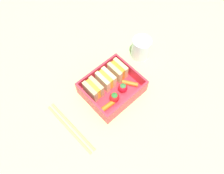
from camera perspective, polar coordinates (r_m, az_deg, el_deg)
ground_plane at (r=66.43cm, az=0.00°, el=-1.54°), size 120.00×120.00×2.00cm
bento_tray at (r=65.01cm, az=0.00°, el=-0.89°), size 15.88×13.66×1.20cm
bento_rim at (r=62.71cm, az=0.00°, el=0.23°), size 15.88×13.66×4.04cm
sandwich_left at (r=62.03cm, az=-4.87°, el=-0.58°), size 3.62×5.34×4.77cm
sandwich_center_left at (r=63.40cm, az=-1.63°, el=1.94°), size 3.62×5.34×4.77cm
sandwich_center at (r=65.08cm, az=1.46°, el=4.34°), size 3.62×5.34×4.77cm
carrot_stick_left at (r=61.31cm, az=-1.38°, el=-5.16°), size 4.92×1.76×1.39cm
strawberry_far_left at (r=61.57cm, az=0.64°, el=-2.69°), size 2.88×2.88×3.48cm
strawberry_left at (r=63.11cm, az=2.84°, el=-0.21°), size 2.77×2.77×3.37cm
carrot_stick_far_left at (r=65.02cm, az=4.71°, el=0.99°), size 3.67×4.71×1.23cm
chopstick_pair at (r=61.83cm, az=-10.79°, el=-10.29°), size 2.58×18.49×0.70cm
drinking_glass at (r=70.59cm, az=7.58°, el=10.00°), size 5.86×5.86×7.17cm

